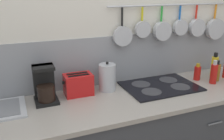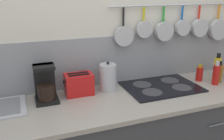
% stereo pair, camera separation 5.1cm
% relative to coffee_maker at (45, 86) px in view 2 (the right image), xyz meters
% --- Properties ---
extents(wall_back, '(7.20, 0.14, 2.60)m').
position_rel_coffee_maker_xyz_m(wall_back, '(0.58, 0.19, 0.24)').
color(wall_back, silver).
rests_on(wall_back, ground_plane).
extents(countertop, '(2.63, 0.67, 0.03)m').
position_rel_coffee_maker_xyz_m(countertop, '(0.57, -0.18, -0.13)').
color(countertop, '#A59E93').
rests_on(countertop, cabinet_base).
extents(coffee_maker, '(0.17, 0.19, 0.28)m').
position_rel_coffee_maker_xyz_m(coffee_maker, '(0.00, 0.00, 0.00)').
color(coffee_maker, black).
rests_on(coffee_maker, countertop).
extents(toaster, '(0.24, 0.15, 0.18)m').
position_rel_coffee_maker_xyz_m(toaster, '(0.26, 0.02, -0.03)').
color(toaster, red).
rests_on(toaster, countertop).
extents(kettle, '(0.14, 0.14, 0.25)m').
position_rel_coffee_maker_xyz_m(kettle, '(0.51, 0.02, -0.00)').
color(kettle, '#B7BABF').
rests_on(kettle, countertop).
extents(cooktop, '(0.64, 0.45, 0.01)m').
position_rel_coffee_maker_xyz_m(cooktop, '(0.97, -0.09, -0.11)').
color(cooktop, black).
rests_on(cooktop, countertop).
extents(bottle_olive_oil, '(0.06, 0.06, 0.16)m').
position_rel_coffee_maker_xyz_m(bottle_olive_oil, '(1.38, -0.07, -0.05)').
color(bottle_olive_oil, red).
rests_on(bottle_olive_oil, countertop).
extents(bottle_dish_soap, '(0.06, 0.06, 0.21)m').
position_rel_coffee_maker_xyz_m(bottle_dish_soap, '(1.45, -0.20, -0.02)').
color(bottle_dish_soap, red).
rests_on(bottle_dish_soap, countertop).
extents(bottle_vinegar, '(0.07, 0.07, 0.19)m').
position_rel_coffee_maker_xyz_m(bottle_vinegar, '(1.53, -0.15, -0.03)').
color(bottle_vinegar, '#8C5919').
rests_on(bottle_vinegar, countertop).
extents(bottle_cooking_wine, '(0.06, 0.06, 0.23)m').
position_rel_coffee_maker_xyz_m(bottle_cooking_wine, '(1.61, -0.04, -0.01)').
color(bottle_cooking_wine, yellow).
rests_on(bottle_cooking_wine, countertop).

